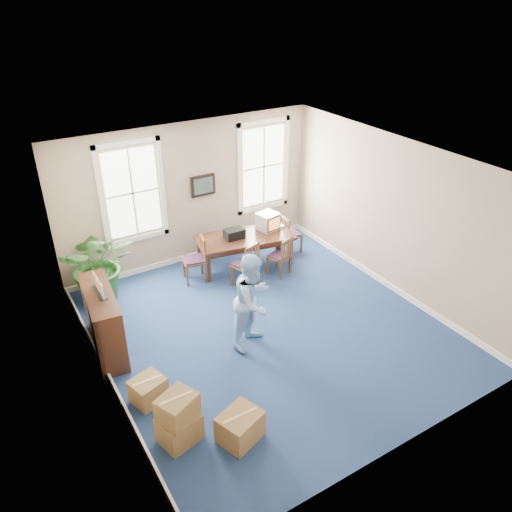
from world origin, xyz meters
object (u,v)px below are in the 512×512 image
chair_near_left (244,264)px  potted_plant (99,264)px  conference_table (245,251)px  man (253,301)px  cardboard_boxes (189,407)px  credenza (103,320)px  crt_tv (268,221)px

chair_near_left → potted_plant: (-2.73, 1.10, 0.27)m
conference_table → chair_near_left: size_ratio=2.09×
chair_near_left → man: (-0.84, -1.75, 0.38)m
potted_plant → cardboard_boxes: 4.11m
credenza → potted_plant: potted_plant is taller
chair_near_left → conference_table: bearing=-139.9°
crt_tv → cardboard_boxes: 5.32m
man → potted_plant: size_ratio=1.14×
chair_near_left → potted_plant: potted_plant is taller
chair_near_left → potted_plant: bearing=-40.8°
crt_tv → credenza: (-4.22, -1.35, -0.30)m
credenza → potted_plant: (0.42, 1.67, 0.16)m
potted_plant → crt_tv: bearing=-4.8°
crt_tv → man: size_ratio=0.26×
conference_table → cardboard_boxes: bearing=-119.9°
credenza → crt_tv: bearing=23.7°
conference_table → credenza: size_ratio=1.34×
crt_tv → cardboard_boxes: size_ratio=0.32×
conference_table → crt_tv: size_ratio=4.56×
man → crt_tv: bearing=26.5°
cardboard_boxes → conference_table: bearing=50.3°
credenza → conference_table: bearing=25.9°
conference_table → man: (-1.28, -2.49, 0.53)m
crt_tv → credenza: size_ratio=0.29×
cardboard_boxes → chair_near_left: bearing=48.5°
crt_tv → chair_near_left: crt_tv is taller
man → cardboard_boxes: size_ratio=1.20×
conference_table → credenza: (-3.59, -1.30, 0.26)m
conference_table → crt_tv: crt_tv is taller
man → chair_near_left: bearing=38.0°
conference_table → credenza: bearing=-150.3°
chair_near_left → man: 1.98m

